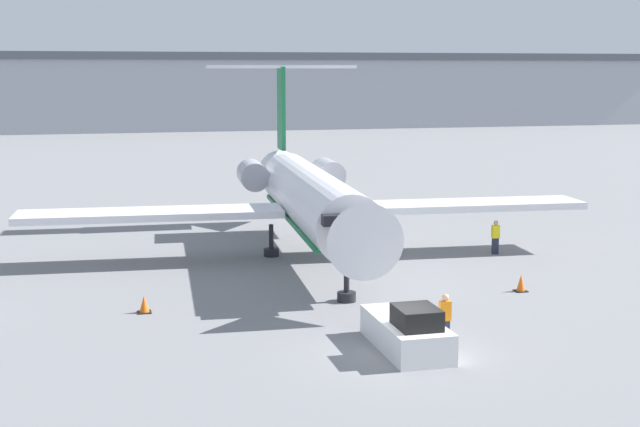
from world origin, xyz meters
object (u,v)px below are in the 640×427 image
worker_by_wing (495,236)px  airplane_main (310,196)px  pushback_tug (407,331)px  worker_near_tug (445,318)px  traffic_cone_right (521,283)px  traffic_cone_left (144,304)px

worker_by_wing → airplane_main: bearing=170.6°
airplane_main → pushback_tug: size_ratio=6.35×
airplane_main → worker_near_tug: (1.12, -15.67, -2.23)m
airplane_main → pushback_tug: 16.05m
airplane_main → worker_near_tug: bearing=-85.9°
traffic_cone_right → worker_by_wing: bearing=72.7°
worker_near_tug → worker_by_wing: 16.48m
traffic_cone_right → traffic_cone_left: bearing=178.1°
pushback_tug → worker_near_tug: (1.47, 0.16, 0.33)m
pushback_tug → worker_by_wing: 17.43m
airplane_main → pushback_tug: airplane_main is taller
worker_by_wing → traffic_cone_right: worker_by_wing is taller
traffic_cone_left → worker_near_tug: bearing=-34.4°
airplane_main → worker_by_wing: (9.69, -1.60, -2.27)m
pushback_tug → airplane_main: bearing=88.7°
airplane_main → traffic_cone_right: (7.30, -9.30, -2.85)m
traffic_cone_left → pushback_tug: bearing=-39.4°
pushback_tug → worker_by_wing: bearing=54.8°
airplane_main → traffic_cone_right: 12.16m
worker_near_tug → worker_by_wing: worker_near_tug is taller
airplane_main → traffic_cone_right: size_ratio=38.64×
pushback_tug → worker_near_tug: 1.52m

